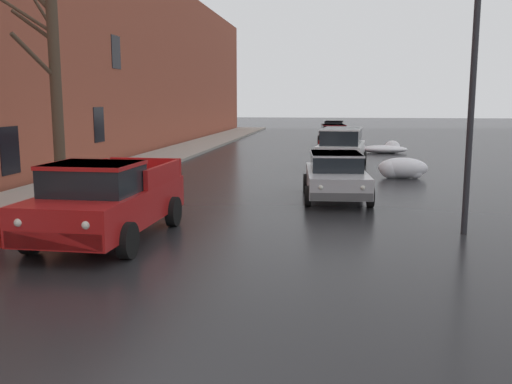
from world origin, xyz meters
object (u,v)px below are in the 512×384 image
Objects in this scene: sedan_red_parked_far_down_block at (337,141)px; sedan_maroon_queued_behind_truck at (333,134)px; street_lamp_post at (472,94)px; pickup_truck_red_approaching_near_lane at (106,200)px; sedan_silver_parked_kerbside_close at (336,174)px; bare_tree_second_along_sidewalk at (53,83)px; sedan_black_at_far_intersection at (334,130)px; suv_white_parked_kerbside_mid at (341,147)px.

sedan_red_parked_far_down_block is 0.90× the size of sedan_maroon_queued_behind_truck.
street_lamp_post reaches higher than sedan_red_parked_far_down_block.
sedan_silver_parked_kerbside_close is (4.95, 6.06, -0.13)m from pickup_truck_red_approaching_near_lane.
sedan_black_at_far_intersection is (7.75, 30.37, -2.76)m from bare_tree_second_along_sidewalk.
sedan_silver_parked_kerbside_close is at bearing 50.74° from pickup_truck_red_approaching_near_lane.
pickup_truck_red_approaching_near_lane is (2.95, -3.58, -2.63)m from bare_tree_second_along_sidewalk.
pickup_truck_red_approaching_near_lane is 8.39m from street_lamp_post.
sedan_maroon_queued_behind_truck is (4.80, 27.43, -0.13)m from pickup_truck_red_approaching_near_lane.
sedan_red_parked_far_down_block and sedan_maroon_queued_behind_truck have the same top height.
bare_tree_second_along_sidewalk reaches higher than sedan_black_at_far_intersection.
suv_white_parked_kerbside_mid reaches higher than sedan_maroon_queued_behind_truck.
bare_tree_second_along_sidewalk reaches higher than street_lamp_post.
sedan_silver_parked_kerbside_close is at bearing 124.03° from street_lamp_post.
pickup_truck_red_approaching_near_lane is at bearing -99.92° from sedan_maroon_queued_behind_truck.
bare_tree_second_along_sidewalk is at bearing -108.00° from sedan_maroon_queued_behind_truck.
bare_tree_second_along_sidewalk is 1.40× the size of suv_white_parked_kerbside_mid.
sedan_black_at_far_intersection is at bearing 95.47° from street_lamp_post.
sedan_red_parked_far_down_block is at bearing -88.08° from sedan_maroon_queued_behind_truck.
sedan_maroon_queued_behind_truck is at bearing 91.69° from suv_white_parked_kerbside_mid.
street_lamp_post is (7.89, 1.71, 2.27)m from pickup_truck_red_approaching_near_lane.
suv_white_parked_kerbside_mid is at bearing -88.51° from sedan_red_parked_far_down_block.
street_lamp_post is (3.09, -32.24, 2.40)m from sedan_black_at_far_intersection.
sedan_red_parked_far_down_block is (7.96, 17.54, -2.76)m from bare_tree_second_along_sidewalk.
bare_tree_second_along_sidewalk is 31.47m from sedan_black_at_far_intersection.
pickup_truck_red_approaching_near_lane is 34.29m from sedan_black_at_far_intersection.
street_lamp_post is (3.09, -25.72, 2.40)m from sedan_maroon_queued_behind_truck.
sedan_silver_parked_kerbside_close is 0.80× the size of street_lamp_post.
suv_white_parked_kerbside_mid reaches higher than sedan_black_at_far_intersection.
pickup_truck_red_approaching_near_lane is 27.85m from sedan_maroon_queued_behind_truck.
pickup_truck_red_approaching_near_lane is 7.83m from sedan_silver_parked_kerbside_close.
street_lamp_post reaches higher than pickup_truck_red_approaching_near_lane.
bare_tree_second_along_sidewalk reaches higher than sedan_silver_parked_kerbside_close.
sedan_red_parked_far_down_block and sedan_black_at_far_intersection have the same top height.
sedan_silver_parked_kerbside_close is 15.06m from sedan_red_parked_far_down_block.
suv_white_parked_kerbside_mid reaches higher than sedan_red_parked_far_down_block.
sedan_maroon_queued_behind_truck is at bearing 91.92° from sedan_red_parked_far_down_block.
pickup_truck_red_approaching_near_lane reaches higher than sedan_silver_parked_kerbside_close.
suv_white_parked_kerbside_mid is 12.64m from street_lamp_post.
sedan_red_parked_far_down_block is (-0.19, 7.25, -0.24)m from suv_white_parked_kerbside_mid.
bare_tree_second_along_sidewalk is 1.51× the size of sedan_silver_parked_kerbside_close.
suv_white_parked_kerbside_mid is (8.15, 10.29, -2.52)m from bare_tree_second_along_sidewalk.
sedan_red_parked_far_down_block is at bearing 98.43° from street_lamp_post.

